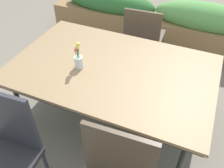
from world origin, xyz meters
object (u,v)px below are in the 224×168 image
object	(u,v)px
dining_table	(112,71)
chair_far_side	(144,36)
planter_box	(155,21)
flower_vase	(78,59)
chair_near_left	(7,148)

from	to	relation	value
dining_table	chair_far_side	world-z (taller)	chair_far_side
planter_box	dining_table	bearing A→B (deg)	-88.30
dining_table	flower_vase	world-z (taller)	flower_vase
chair_near_left	planter_box	distance (m)	2.72
chair_near_left	flower_vase	bearing A→B (deg)	-103.87
chair_far_side	flower_vase	world-z (taller)	flower_vase
dining_table	flower_vase	distance (m)	0.32
planter_box	chair_near_left	bearing A→B (deg)	-97.52
dining_table	chair_far_side	size ratio (longest dim) A/B	1.95
chair_far_side	planter_box	bearing A→B (deg)	90.29
flower_vase	chair_near_left	bearing A→B (deg)	-99.82
chair_near_left	planter_box	bearing A→B (deg)	-101.57
dining_table	flower_vase	bearing A→B (deg)	-156.38
flower_vase	planter_box	world-z (taller)	flower_vase
chair_far_side	planter_box	distance (m)	0.82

